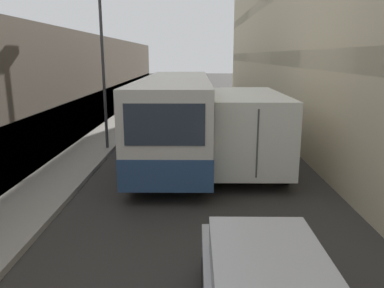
{
  "coord_description": "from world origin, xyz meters",
  "views": [
    {
      "loc": [
        -0.03,
        1.33,
        3.95
      ],
      "look_at": [
        -0.14,
        11.3,
        1.6
      ],
      "focal_mm": 35.0,
      "sensor_mm": 36.0,
      "label": 1
    }
  ],
  "objects_px": {
    "bus": "(176,115)",
    "panel_van": "(163,99)",
    "street_lamp": "(102,38)",
    "box_truck": "(243,125)"
  },
  "relations": [
    {
      "from": "bus",
      "to": "panel_van",
      "type": "xyz_separation_m",
      "value": [
        -1.46,
        10.89,
        -0.62
      ]
    },
    {
      "from": "panel_van",
      "to": "street_lamp",
      "type": "xyz_separation_m",
      "value": [
        -1.51,
        -10.3,
        3.63
      ]
    },
    {
      "from": "box_truck",
      "to": "street_lamp",
      "type": "height_order",
      "value": "street_lamp"
    },
    {
      "from": "box_truck",
      "to": "panel_van",
      "type": "xyz_separation_m",
      "value": [
        -3.97,
        12.13,
        -0.45
      ]
    },
    {
      "from": "bus",
      "to": "box_truck",
      "type": "xyz_separation_m",
      "value": [
        2.52,
        -1.24,
        -0.17
      ]
    },
    {
      "from": "box_truck",
      "to": "panel_van",
      "type": "bearing_deg",
      "value": 108.14
    },
    {
      "from": "box_truck",
      "to": "panel_van",
      "type": "distance_m",
      "value": 12.77
    },
    {
      "from": "panel_van",
      "to": "street_lamp",
      "type": "distance_m",
      "value": 11.03
    },
    {
      "from": "street_lamp",
      "to": "box_truck",
      "type": "bearing_deg",
      "value": -18.37
    },
    {
      "from": "bus",
      "to": "panel_van",
      "type": "bearing_deg",
      "value": 97.61
    }
  ]
}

